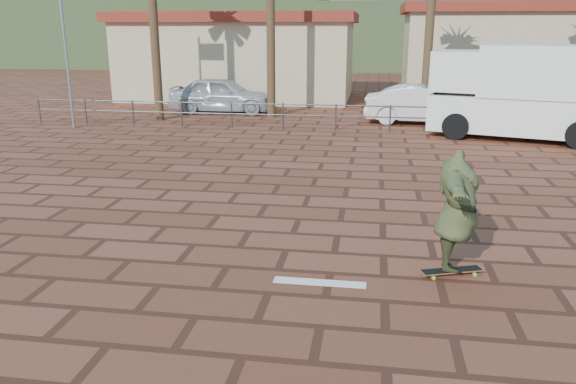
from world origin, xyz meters
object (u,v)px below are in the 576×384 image
object	(u,v)px
skateboarder	(457,212)
car_white	(423,105)
campervan	(527,90)
car_silver	(222,95)
longboard	(452,271)

from	to	relation	value
skateboarder	car_white	world-z (taller)	skateboarder
campervan	skateboarder	bearing A→B (deg)	-91.00
skateboarder	car_silver	world-z (taller)	skateboarder
campervan	car_white	xyz separation A→B (m)	(-3.21, 2.69, -0.91)
campervan	car_silver	distance (m)	12.85
longboard	car_silver	bearing A→B (deg)	96.38
car_white	skateboarder	bearing A→B (deg)	-179.45
car_silver	longboard	bearing A→B (deg)	-154.88
longboard	campervan	xyz separation A→B (m)	(3.86, 12.12, 1.59)
campervan	car_silver	world-z (taller)	campervan
longboard	car_silver	xyz separation A→B (m)	(-8.14, 16.64, 0.73)
car_white	campervan	bearing A→B (deg)	-126.86
longboard	skateboarder	world-z (taller)	skateboarder
skateboarder	car_silver	bearing A→B (deg)	28.92
longboard	car_white	bearing A→B (deg)	67.80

